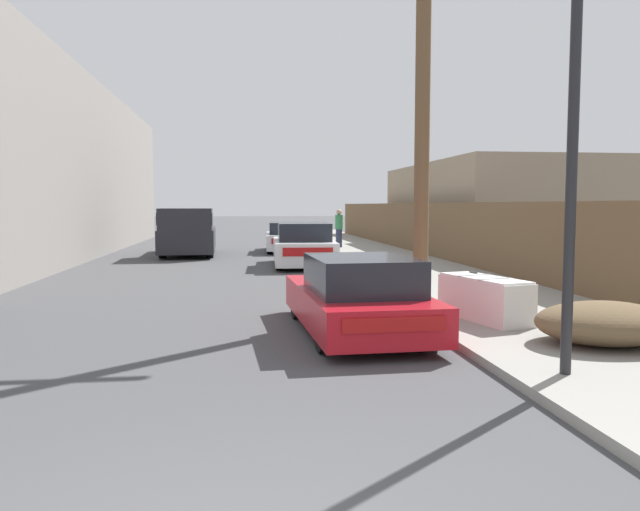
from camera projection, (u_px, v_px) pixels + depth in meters
sidewalk_curb at (358, 250)px, 26.83m from camera, size 4.20×63.00×0.12m
discarded_fridge at (484, 298)px, 10.18m from camera, size 1.05×1.90×0.72m
parked_sports_car_red at (357, 298)px, 9.66m from camera, size 1.90×4.23×1.21m
car_parked_mid at (303, 246)px, 20.30m from camera, size 2.06×4.38×1.42m
car_parked_far at (288, 238)px, 26.75m from camera, size 2.03×4.47×1.26m
pickup_truck at (188, 232)px, 24.41m from camera, size 2.19×5.34×1.87m
utility_pole at (423, 84)px, 12.08m from camera, size 1.80×0.29×8.20m
street_lamp at (573, 122)px, 6.70m from camera, size 0.26×0.26×4.77m
brush_pile at (605, 323)px, 8.39m from camera, size 1.88×1.54×0.57m
wooden_fence at (431, 229)px, 23.00m from camera, size 0.08×37.53×1.95m
building_left_block at (19, 171)px, 25.13m from camera, size 7.00×26.78×6.73m
building_right_house at (488, 208)px, 26.99m from camera, size 6.00×12.29×3.75m
pedestrian at (339, 228)px, 27.67m from camera, size 0.34×0.34×1.68m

